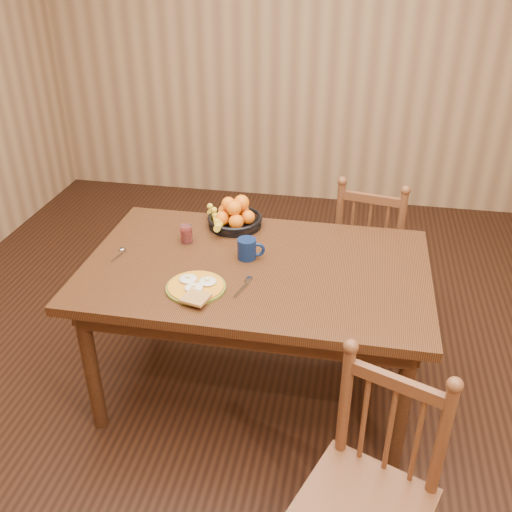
% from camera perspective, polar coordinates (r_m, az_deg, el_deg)
% --- Properties ---
extents(room, '(4.52, 5.02, 2.72)m').
position_cam_1_polar(room, '(2.41, 0.00, 11.41)').
color(room, black).
rests_on(room, ground).
extents(dining_table, '(1.60, 1.00, 0.75)m').
position_cam_1_polar(dining_table, '(2.71, 0.00, -2.48)').
color(dining_table, black).
rests_on(dining_table, ground).
extents(chair_far, '(0.48, 0.47, 0.92)m').
position_cam_1_polar(chair_far, '(3.47, 11.32, 0.55)').
color(chair_far, '#4B2916').
rests_on(chair_far, ground).
extents(chair_near, '(0.53, 0.52, 0.92)m').
position_cam_1_polar(chair_near, '(2.13, 11.20, -22.43)').
color(chair_near, '#4B2916').
rests_on(chair_near, ground).
extents(breakfast_plate, '(0.26, 0.30, 0.04)m').
position_cam_1_polar(breakfast_plate, '(2.50, -6.03, -3.09)').
color(breakfast_plate, '#59601E').
rests_on(breakfast_plate, dining_table).
extents(fork, '(0.06, 0.18, 0.00)m').
position_cam_1_polar(fork, '(2.51, -1.19, -2.99)').
color(fork, silver).
rests_on(fork, dining_table).
extents(spoon, '(0.05, 0.16, 0.01)m').
position_cam_1_polar(spoon, '(2.85, -13.35, 0.51)').
color(spoon, silver).
rests_on(spoon, dining_table).
extents(coffee_mug, '(0.13, 0.09, 0.10)m').
position_cam_1_polar(coffee_mug, '(2.69, -0.83, 0.74)').
color(coffee_mug, '#0B1A3D').
rests_on(coffee_mug, dining_table).
extents(juice_glass, '(0.06, 0.06, 0.09)m').
position_cam_1_polar(juice_glass, '(2.86, -6.98, 2.15)').
color(juice_glass, silver).
rests_on(juice_glass, dining_table).
extents(fruit_bowl, '(0.32, 0.32, 0.17)m').
position_cam_1_polar(fruit_bowl, '(2.99, -2.26, 3.99)').
color(fruit_bowl, black).
rests_on(fruit_bowl, dining_table).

